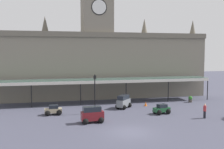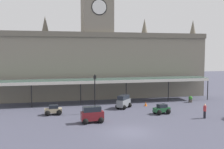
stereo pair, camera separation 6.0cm
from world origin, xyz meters
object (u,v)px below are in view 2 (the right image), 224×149
Objects in this scene: traffic_cone at (146,104)px; planter_by_canopy at (190,99)px; car_beige_sedan at (53,111)px; pedestrian_crossing_forecourt at (205,110)px; car_maroon_van at (92,115)px; car_grey_van at (124,102)px; victorian_lamppost at (95,89)px; car_green_sedan at (162,110)px.

planter_by_canopy reaches higher than traffic_cone.
pedestrian_crossing_forecourt reaches higher than car_beige_sedan.
car_beige_sedan is at bearing -169.14° from traffic_cone.
car_maroon_van reaches higher than traffic_cone.
car_grey_van is 10.58m from pedestrian_crossing_forecourt.
car_grey_van is at bearing 27.07° from victorian_lamppost.
traffic_cone is at bearing -171.01° from planter_by_canopy.
planter_by_canopy is at bearing 10.16° from car_beige_sedan.
car_maroon_van is (4.12, -4.59, 0.30)m from car_beige_sedan.
victorian_lamppost is (-8.01, 1.98, 2.52)m from car_green_sedan.
car_green_sedan is 5.60m from car_grey_van.
pedestrian_crossing_forecourt is 9.68m from planter_by_canopy.
car_maroon_van is at bearing -166.04° from car_green_sedan.
planter_by_canopy is at bearing 26.96° from car_maroon_van.
car_maroon_van is at bearing -129.14° from car_grey_van.
traffic_cone is (7.65, 2.82, -2.71)m from victorian_lamppost.
car_maroon_van is at bearing -153.04° from planter_by_canopy.
car_grey_van is 2.65× the size of planter_by_canopy.
victorian_lamppost is 15.96m from planter_by_canopy.
pedestrian_crossing_forecourt is at bearing -38.10° from car_green_sedan.
traffic_cone is at bearing 10.77° from car_grey_van.
car_maroon_van is 18.13m from planter_by_canopy.
victorian_lamppost is at bearing 157.00° from pedestrian_crossing_forecourt.
car_grey_van is 3.49m from traffic_cone.
car_beige_sedan is at bearing 162.19° from pedestrian_crossing_forecourt.
car_grey_van is 0.52× the size of victorian_lamppost.
car_maroon_van is 1.48× the size of pedestrian_crossing_forecourt.
car_beige_sedan is 2.16× the size of planter_by_canopy.
planter_by_canopy is (15.23, 4.02, -2.53)m from victorian_lamppost.
car_maroon_van is 2.58× the size of planter_by_canopy.
car_maroon_van is at bearing -48.08° from car_beige_sedan.
pedestrian_crossing_forecourt is 13.16m from victorian_lamppost.
car_beige_sedan is 0.82× the size of car_grey_van.
pedestrian_crossing_forecourt is at bearing -17.81° from car_beige_sedan.
car_green_sedan is (13.05, -2.36, 0.00)m from car_beige_sedan.
pedestrian_crossing_forecourt is at bearing -23.00° from victorian_lamppost.
victorian_lamppost reaches higher than traffic_cone.
car_maroon_van is 8.22m from car_grey_van.
victorian_lamppost is at bearing -4.38° from car_beige_sedan.
pedestrian_crossing_forecourt is at bearing -109.79° from planter_by_canopy.
car_maroon_van reaches higher than car_green_sedan.
car_grey_van reaches higher than car_green_sedan.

